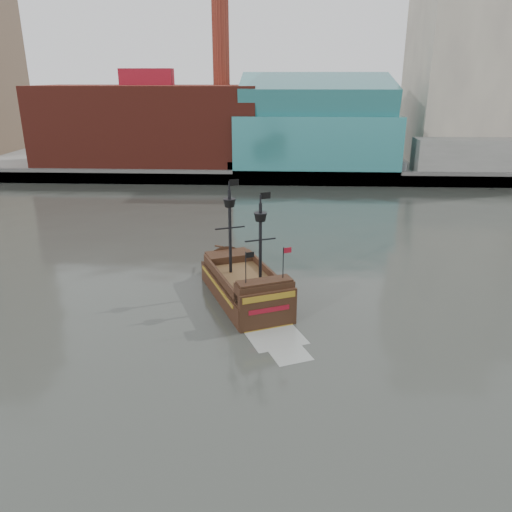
{
  "coord_description": "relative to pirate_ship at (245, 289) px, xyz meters",
  "views": [
    {
      "loc": [
        3.61,
        -26.97,
        18.47
      ],
      "look_at": [
        1.63,
        13.21,
        4.0
      ],
      "focal_mm": 35.0,
      "sensor_mm": 36.0,
      "label": 1
    }
  ],
  "objects": [
    {
      "name": "pirate_ship",
      "position": [
        0.0,
        0.0,
        0.0
      ],
      "size": [
        9.87,
        15.45,
        11.16
      ],
      "rotation": [
        0.0,
        0.0,
        0.4
      ],
      "color": "black",
      "rests_on": "ground"
    },
    {
      "name": "skyline",
      "position": [
        4.51,
        71.67,
        23.54
      ],
      "size": [
        149.0,
        45.0,
        62.0
      ],
      "color": "brown",
      "rests_on": "promenade_far"
    },
    {
      "name": "promenade_far",
      "position": [
        -0.7,
        79.11,
        -0.01
      ],
      "size": [
        220.0,
        60.0,
        2.0
      ],
      "primitive_type": "cube",
      "color": "slate",
      "rests_on": "ground"
    },
    {
      "name": "ground",
      "position": [
        -0.7,
        -12.89,
        -1.01
      ],
      "size": [
        400.0,
        400.0,
        0.0
      ],
      "primitive_type": "plane",
      "color": "#272924",
      "rests_on": "ground"
    },
    {
      "name": "seawall",
      "position": [
        -0.7,
        49.61,
        0.29
      ],
      "size": [
        220.0,
        1.0,
        2.6
      ],
      "primitive_type": "cube",
      "color": "#4C4C49",
      "rests_on": "ground"
    }
  ]
}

